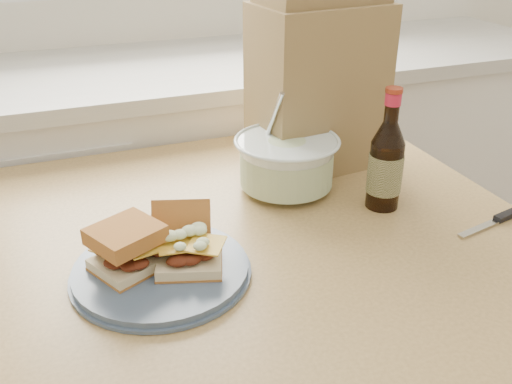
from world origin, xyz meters
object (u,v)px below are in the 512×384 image
object	(u,v)px
beer_bottle	(386,164)
paper_bag	(317,88)
plate	(161,270)
coleslaw_bowl	(286,165)
dining_table	(269,293)

from	to	relation	value
beer_bottle	paper_bag	bearing A→B (deg)	94.29
plate	beer_bottle	size ratio (longest dim) A/B	1.17
coleslaw_bowl	paper_bag	xyz separation A→B (m)	(0.11, 0.10, 0.12)
beer_bottle	plate	bearing A→B (deg)	-174.18
coleslaw_bowl	paper_bag	bearing A→B (deg)	41.36
beer_bottle	dining_table	bearing A→B (deg)	-175.97
dining_table	paper_bag	bearing A→B (deg)	50.97
plate	coleslaw_bowl	xyz separation A→B (m)	(0.31, 0.21, 0.05)
dining_table	coleslaw_bowl	size ratio (longest dim) A/B	4.62
coleslaw_bowl	beer_bottle	size ratio (longest dim) A/B	0.90
coleslaw_bowl	beer_bottle	xyz separation A→B (m)	(0.15, -0.14, 0.03)
paper_bag	plate	bearing A→B (deg)	-149.63
plate	paper_bag	distance (m)	0.55
dining_table	plate	size ratio (longest dim) A/B	3.54
beer_bottle	paper_bag	xyz separation A→B (m)	(-0.03, 0.24, 0.09)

